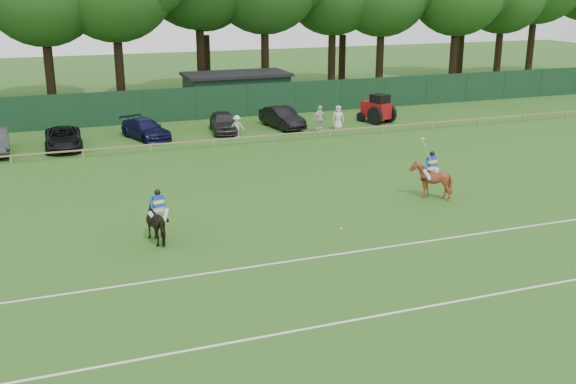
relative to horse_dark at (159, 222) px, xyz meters
name	(u,v)px	position (x,y,z in m)	size (l,w,h in m)	color
ground	(303,249)	(5.09, -2.75, -0.81)	(160.00, 160.00, 0.00)	#1E4C14
horse_dark	(159,222)	(0.00, 0.00, 0.00)	(0.87, 1.92, 1.62)	black
horse_chestnut	(430,180)	(13.24, 1.21, 0.09)	(1.45, 1.63, 1.80)	maroon
suv_black	(63,138)	(-2.87, 18.01, -0.15)	(2.19, 4.75, 1.32)	black
sedan_navy	(146,129)	(2.42, 19.03, -0.15)	(1.84, 4.53, 1.31)	#13133B
hatch_grey	(223,122)	(7.83, 19.32, -0.09)	(1.69, 4.20, 1.43)	#2D2D30
estate_black	(282,118)	(12.16, 19.27, -0.07)	(1.56, 4.47, 1.47)	black
spectator_left	(237,126)	(8.26, 17.40, -0.07)	(0.96, 0.55, 1.48)	silver
spectator_mid	(319,119)	(14.02, 16.81, 0.14)	(1.12, 0.46, 1.91)	silver
spectator_right	(338,118)	(15.71, 17.39, 0.04)	(0.83, 0.54, 1.69)	white
rider_dark	(158,205)	(0.00, -0.01, 0.73)	(0.93, 0.47, 1.41)	silver
rider_chestnut	(432,164)	(13.24, 1.19, 0.88)	(0.94, 0.56, 2.05)	silver
polo_ball	(341,229)	(7.38, -1.35, -0.76)	(0.09, 0.09, 0.09)	silver
pitch_lines	(340,284)	(5.09, -6.25, -0.80)	(60.00, 5.10, 0.01)	silver
pitch_rail	(198,141)	(5.09, 15.25, -0.36)	(62.10, 0.10, 0.50)	#997F5B
perimeter_fence	(170,105)	(5.09, 24.25, 0.44)	(92.08, 0.08, 2.50)	#14351E
utility_shed	(236,91)	(11.09, 27.25, 0.73)	(8.40, 4.40, 3.04)	#14331E
tree_row	(177,103)	(7.09, 32.25, -0.81)	(96.00, 12.00, 21.00)	#26561C
tractor	(377,109)	(19.45, 18.62, 0.20)	(2.41, 2.94, 2.13)	maroon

